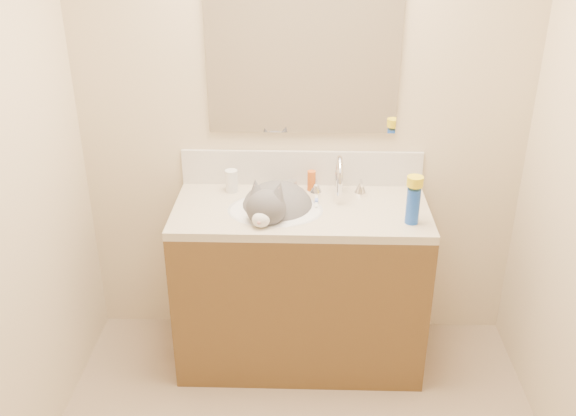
# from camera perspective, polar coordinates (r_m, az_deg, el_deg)

# --- Properties ---
(room_shell) EXTENTS (2.24, 2.54, 2.52)m
(room_shell) POSITION_cam_1_polar(r_m,az_deg,el_deg) (1.86, 1.01, 4.17)
(room_shell) COLOR beige
(room_shell) RESTS_ON ground
(vanity_cabinet) EXTENTS (1.20, 0.55, 0.82)m
(vanity_cabinet) POSITION_cam_1_polar(r_m,az_deg,el_deg) (3.23, 1.10, -7.11)
(vanity_cabinet) COLOR brown
(vanity_cabinet) RESTS_ON ground
(counter_slab) EXTENTS (1.20, 0.55, 0.04)m
(counter_slab) POSITION_cam_1_polar(r_m,az_deg,el_deg) (3.02, 1.17, -0.28)
(counter_slab) COLOR beige
(counter_slab) RESTS_ON vanity_cabinet
(basin) EXTENTS (0.45, 0.36, 0.14)m
(basin) POSITION_cam_1_polar(r_m,az_deg,el_deg) (3.02, -1.13, -1.35)
(basin) COLOR white
(basin) RESTS_ON vanity_cabinet
(faucet) EXTENTS (0.28, 0.20, 0.21)m
(faucet) POSITION_cam_1_polar(r_m,az_deg,el_deg) (3.10, 4.54, 2.56)
(faucet) COLOR silver
(faucet) RESTS_ON counter_slab
(cat) EXTENTS (0.43, 0.51, 0.35)m
(cat) POSITION_cam_1_polar(r_m,az_deg,el_deg) (3.02, -1.10, -0.12)
(cat) COLOR #4E4C4E
(cat) RESTS_ON basin
(backsplash) EXTENTS (1.20, 0.02, 0.18)m
(backsplash) POSITION_cam_1_polar(r_m,az_deg,el_deg) (3.21, 1.24, 3.58)
(backsplash) COLOR silver
(backsplash) RESTS_ON counter_slab
(mirror) EXTENTS (0.90, 0.02, 0.80)m
(mirror) POSITION_cam_1_polar(r_m,az_deg,el_deg) (3.03, 1.35, 13.92)
(mirror) COLOR white
(mirror) RESTS_ON room_shell
(pill_bottle) EXTENTS (0.06, 0.06, 0.11)m
(pill_bottle) POSITION_cam_1_polar(r_m,az_deg,el_deg) (3.16, -5.03, 2.41)
(pill_bottle) COLOR white
(pill_bottle) RESTS_ON counter_slab
(pill_label) EXTENTS (0.06, 0.06, 0.04)m
(pill_label) POSITION_cam_1_polar(r_m,az_deg,el_deg) (3.16, -5.03, 2.21)
(pill_label) COLOR orange
(pill_label) RESTS_ON pill_bottle
(silver_jar) EXTENTS (0.05, 0.05, 0.06)m
(silver_jar) POSITION_cam_1_polar(r_m,az_deg,el_deg) (3.16, 0.32, 1.98)
(silver_jar) COLOR #B7B7BC
(silver_jar) RESTS_ON counter_slab
(amber_bottle) EXTENTS (0.04, 0.04, 0.10)m
(amber_bottle) POSITION_cam_1_polar(r_m,az_deg,el_deg) (3.16, 2.10, 2.44)
(amber_bottle) COLOR #D65C19
(amber_bottle) RESTS_ON counter_slab
(toothbrush) EXTENTS (0.02, 0.13, 0.01)m
(toothbrush) POSITION_cam_1_polar(r_m,az_deg,el_deg) (3.06, 2.55, 0.58)
(toothbrush) COLOR white
(toothbrush) RESTS_ON counter_slab
(toothbrush_head) EXTENTS (0.02, 0.03, 0.02)m
(toothbrush_head) POSITION_cam_1_polar(r_m,az_deg,el_deg) (3.05, 2.55, 0.64)
(toothbrush_head) COLOR #6781DC
(toothbrush_head) RESTS_ON counter_slab
(spray_can) EXTENTS (0.07, 0.07, 0.17)m
(spray_can) POSITION_cam_1_polar(r_m,az_deg,el_deg) (2.89, 11.03, 0.18)
(spray_can) COLOR blue
(spray_can) RESTS_ON counter_slab
(spray_cap) EXTENTS (0.08, 0.08, 0.04)m
(spray_cap) POSITION_cam_1_polar(r_m,az_deg,el_deg) (2.84, 11.24, 2.34)
(spray_cap) COLOR yellow
(spray_cap) RESTS_ON spray_can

